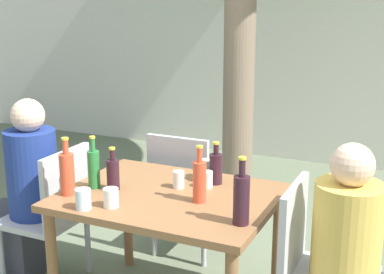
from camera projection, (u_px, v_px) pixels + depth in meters
The scene contains 18 objects.
cafe_building_wall at pixel (310, 33), 5.63m from camera, with size 10.00×0.08×2.80m.
dining_table_front at pixel (169, 209), 2.95m from camera, with size 1.15×0.89×0.73m.
patio_chair_0 at pixel (54, 209), 3.31m from camera, with size 0.44×0.44×0.89m.
patio_chair_1 at pixel (314, 261), 2.66m from camera, with size 0.44×0.44×0.89m.
patio_chair_2 at pixel (185, 188), 3.67m from camera, with size 0.44×0.44×0.89m.
person_seated_0 at pixel (24, 199), 3.40m from camera, with size 0.56×0.31×1.18m.
person_seated_1 at pixel (364, 271), 2.56m from camera, with size 0.57×0.33×1.13m.
wine_bottle_0 at pixel (113, 174), 2.96m from camera, with size 0.07×0.07×0.25m.
wine_bottle_1 at pixel (241, 198), 2.51m from camera, with size 0.08×0.08×0.33m.
wine_bottle_2 at pixel (216, 168), 3.06m from camera, with size 0.08×0.08×0.25m.
soda_bottle_3 at pixel (199, 180), 2.78m from camera, with size 0.07×0.07×0.31m.
soda_bottle_4 at pixel (67, 173), 2.89m from camera, with size 0.08×0.08×0.32m.
green_bottle_5 at pixel (94, 168), 2.99m from camera, with size 0.07×0.07×0.30m.
drinking_glass_0 at pixel (206, 169), 3.16m from camera, with size 0.08×0.08×0.12m.
drinking_glass_1 at pixel (83, 199), 2.70m from camera, with size 0.08×0.08×0.11m.
drinking_glass_2 at pixel (207, 179), 3.01m from camera, with size 0.06×0.06×0.10m.
drinking_glass_3 at pixel (179, 180), 3.00m from camera, with size 0.06×0.06×0.10m.
drinking_glass_4 at pixel (111, 198), 2.73m from camera, with size 0.08×0.08×0.10m.
Camera 1 is at (1.26, -2.44, 1.78)m, focal length 50.00 mm.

